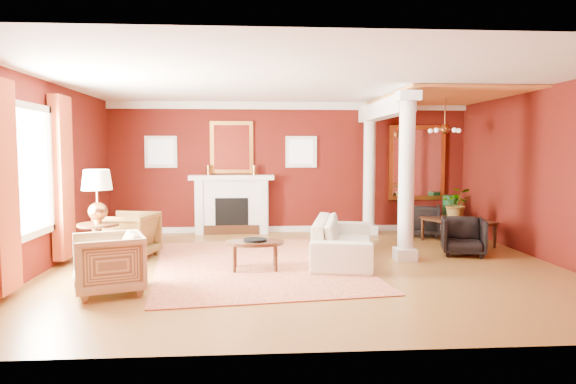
{
  "coord_description": "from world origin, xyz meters",
  "views": [
    {
      "loc": [
        -0.84,
        -8.01,
        1.84
      ],
      "look_at": [
        -0.26,
        0.4,
        1.15
      ],
      "focal_mm": 32.0,
      "sensor_mm": 36.0,
      "label": 1
    }
  ],
  "objects": [
    {
      "name": "ground",
      "position": [
        0.0,
        0.0,
        0.0
      ],
      "size": [
        8.0,
        8.0,
        0.0
      ],
      "primitive_type": "plane",
      "color": "brown",
      "rests_on": "ground"
    },
    {
      "name": "room_shell",
      "position": [
        0.0,
        0.0,
        2.02
      ],
      "size": [
        8.04,
        7.04,
        2.92
      ],
      "color": "#510D0B",
      "rests_on": "ground"
    },
    {
      "name": "fireplace",
      "position": [
        -1.3,
        3.32,
        0.65
      ],
      "size": [
        1.85,
        0.42,
        1.29
      ],
      "color": "white",
      "rests_on": "ground"
    },
    {
      "name": "overmantel_mirror",
      "position": [
        -1.3,
        3.45,
        1.9
      ],
      "size": [
        0.95,
        0.07,
        1.15
      ],
      "color": "gold",
      "rests_on": "fireplace"
    },
    {
      "name": "flank_window_left",
      "position": [
        -2.85,
        3.46,
        1.8
      ],
      "size": [
        0.7,
        0.07,
        0.7
      ],
      "color": "white",
      "rests_on": "room_shell"
    },
    {
      "name": "flank_window_right",
      "position": [
        0.25,
        3.46,
        1.8
      ],
      "size": [
        0.7,
        0.07,
        0.7
      ],
      "color": "white",
      "rests_on": "room_shell"
    },
    {
      "name": "left_window",
      "position": [
        -3.89,
        -0.6,
        1.42
      ],
      "size": [
        0.21,
        2.55,
        2.6
      ],
      "color": "white",
      "rests_on": "room_shell"
    },
    {
      "name": "column_front",
      "position": [
        1.7,
        0.3,
        1.43
      ],
      "size": [
        0.36,
        0.36,
        2.8
      ],
      "color": "white",
      "rests_on": "ground"
    },
    {
      "name": "column_back",
      "position": [
        1.7,
        3.0,
        1.43
      ],
      "size": [
        0.36,
        0.36,
        2.8
      ],
      "color": "white",
      "rests_on": "ground"
    },
    {
      "name": "header_beam",
      "position": [
        1.7,
        1.9,
        2.62
      ],
      "size": [
        0.3,
        3.2,
        0.32
      ],
      "primitive_type": "cube",
      "color": "white",
      "rests_on": "column_front"
    },
    {
      "name": "amber_ceiling",
      "position": [
        2.85,
        1.75,
        2.87
      ],
      "size": [
        2.3,
        3.4,
        0.04
      ],
      "primitive_type": "cube",
      "color": "#E79044",
      "rests_on": "room_shell"
    },
    {
      "name": "dining_mirror",
      "position": [
        2.9,
        3.45,
        1.55
      ],
      "size": [
        1.3,
        0.07,
        1.7
      ],
      "color": "gold",
      "rests_on": "room_shell"
    },
    {
      "name": "chandelier",
      "position": [
        2.9,
        1.8,
        2.25
      ],
      "size": [
        0.6,
        0.62,
        0.75
      ],
      "color": "#A26A32",
      "rests_on": "room_shell"
    },
    {
      "name": "crown_trim",
      "position": [
        0.0,
        3.46,
        2.82
      ],
      "size": [
        8.0,
        0.08,
        0.16
      ],
      "primitive_type": "cube",
      "color": "white",
      "rests_on": "room_shell"
    },
    {
      "name": "base_trim",
      "position": [
        0.0,
        3.46,
        0.06
      ],
      "size": [
        8.0,
        0.08,
        0.12
      ],
      "primitive_type": "cube",
      "color": "white",
      "rests_on": "ground"
    },
    {
      "name": "rug",
      "position": [
        -0.76,
        0.12,
        0.01
      ],
      "size": [
        3.68,
        4.6,
        0.02
      ],
      "primitive_type": "cube",
      "rotation": [
        0.0,
        0.0,
        0.12
      ],
      "color": "maroon",
      "rests_on": "ground"
    },
    {
      "name": "sofa",
      "position": [
        0.67,
        0.41,
        0.47
      ],
      "size": [
        1.17,
        2.48,
        0.93
      ],
      "primitive_type": "imported",
      "rotation": [
        0.0,
        0.0,
        1.37
      ],
      "color": "beige",
      "rests_on": "ground"
    },
    {
      "name": "armchair_leopard",
      "position": [
        -2.96,
        0.77,
        0.44
      ],
      "size": [
        0.97,
        1.01,
        0.87
      ],
      "primitive_type": "imported",
      "rotation": [
        0.0,
        0.0,
        -1.81
      ],
      "color": "black",
      "rests_on": "ground"
    },
    {
      "name": "armchair_stripe",
      "position": [
        -2.69,
        -1.39,
        0.43
      ],
      "size": [
        1.02,
        1.05,
        0.86
      ],
      "primitive_type": "imported",
      "rotation": [
        0.0,
        0.0,
        -1.22
      ],
      "color": "#CCB788",
      "rests_on": "ground"
    },
    {
      "name": "coffee_table",
      "position": [
        -0.81,
        -0.24,
        0.4
      ],
      "size": [
        0.89,
        0.89,
        0.45
      ],
      "rotation": [
        0.0,
        0.0,
        0.32
      ],
      "color": "black",
      "rests_on": "ground"
    },
    {
      "name": "coffee_book",
      "position": [
        -0.87,
        -0.27,
        0.55
      ],
      "size": [
        0.14,
        0.07,
        0.2
      ],
      "primitive_type": "imported",
      "rotation": [
        0.0,
        0.0,
        0.36
      ],
      "color": "black",
      "rests_on": "coffee_table"
    },
    {
      "name": "side_table",
      "position": [
        -3.21,
        -0.05,
        1.05
      ],
      "size": [
        0.62,
        0.62,
        1.55
      ],
      "rotation": [
        0.0,
        0.0,
        -0.38
      ],
      "color": "black",
      "rests_on": "ground"
    },
    {
      "name": "dining_table",
      "position": [
        3.18,
        1.69,
        0.39
      ],
      "size": [
        1.0,
        1.47,
        0.77
      ],
      "primitive_type": "imported",
      "rotation": [
        0.0,
        0.0,
        1.98
      ],
      "color": "black",
      "rests_on": "ground"
    },
    {
      "name": "dining_chair_near",
      "position": [
        2.84,
        0.65,
        0.36
      ],
      "size": [
        0.86,
        0.83,
        0.72
      ],
      "primitive_type": "imported",
      "rotation": [
        0.0,
        0.0,
        -0.28
      ],
      "color": "black",
      "rests_on": "ground"
    },
    {
      "name": "dining_chair_far",
      "position": [
        2.76,
        2.63,
        0.38
      ],
      "size": [
        0.91,
        0.88,
        0.75
      ],
      "primitive_type": "imported",
      "rotation": [
        0.0,
        0.0,
        2.82
      ],
      "color": "black",
      "rests_on": "ground"
    },
    {
      "name": "green_urn",
      "position": [
        3.5,
        2.95,
        0.34
      ],
      "size": [
        0.36,
        0.36,
        0.86
      ],
      "color": "#133D1C",
      "rests_on": "ground"
    },
    {
      "name": "potted_plant",
      "position": [
        3.12,
        1.65,
        1.02
      ],
      "size": [
        0.77,
        0.8,
        0.49
      ],
      "primitive_type": "imported",
      "rotation": [
        0.0,
        0.0,
        -0.42
      ],
      "color": "#26591E",
      "rests_on": "dining_table"
    }
  ]
}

